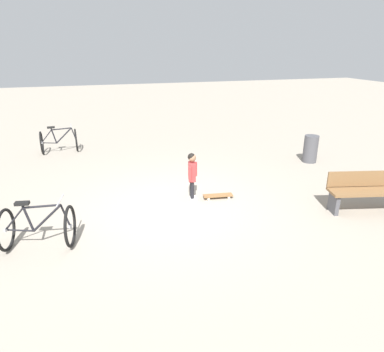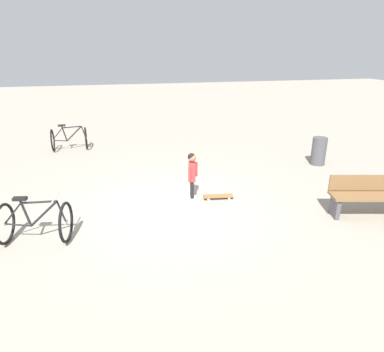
# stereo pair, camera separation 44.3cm
# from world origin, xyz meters

# --- Properties ---
(ground_plane) EXTENTS (50.00, 50.00, 0.00)m
(ground_plane) POSITION_xyz_m (0.00, 0.00, 0.00)
(ground_plane) COLOR #9E9384
(child_person) EXTENTS (0.27, 0.34, 1.06)m
(child_person) POSITION_xyz_m (-0.50, -0.25, 0.66)
(child_person) COLOR black
(child_person) RESTS_ON ground
(skateboard) EXTENTS (0.67, 0.27, 0.07)m
(skateboard) POSITION_xyz_m (-1.08, -0.15, 0.06)
(skateboard) COLOR olive
(skateboard) RESTS_ON ground
(bicycle_near) EXTENTS (1.17, 0.88, 0.85)m
(bicycle_near) POSITION_xyz_m (2.48, 0.84, 0.38)
(bicycle_near) COLOR black
(bicycle_near) RESTS_ON ground
(bicycle_mid) EXTENTS (1.11, 0.77, 0.85)m
(bicycle_mid) POSITION_xyz_m (2.48, -4.88, 0.38)
(bicycle_mid) COLOR black
(bicycle_mid) RESTS_ON ground
(street_bench) EXTENTS (1.66, 0.79, 0.80)m
(street_bench) POSITION_xyz_m (-3.76, 1.27, 0.42)
(street_bench) COLOR brown
(street_bench) RESTS_ON ground
(trash_bin) EXTENTS (0.40, 0.40, 0.78)m
(trash_bin) POSITION_xyz_m (-4.53, -1.79, 0.39)
(trash_bin) COLOR #4C4C51
(trash_bin) RESTS_ON ground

